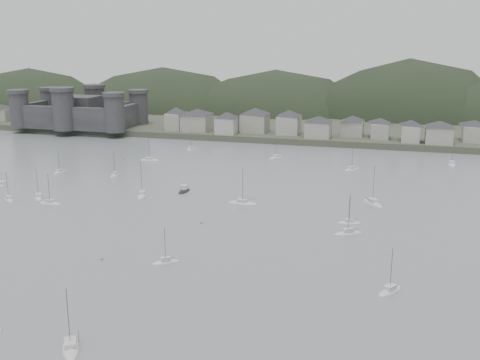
% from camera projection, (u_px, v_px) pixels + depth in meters
% --- Properties ---
extents(ground, '(900.00, 900.00, 0.00)m').
position_uv_depth(ground, '(136.00, 299.00, 112.44)').
color(ground, slate).
rests_on(ground, ground).
extents(far_shore_land, '(900.00, 250.00, 3.00)m').
position_uv_depth(far_shore_land, '(329.00, 110.00, 387.25)').
color(far_shore_land, '#383D2D').
rests_on(far_shore_land, ground).
extents(forested_ridge, '(851.55, 103.94, 102.57)m').
position_uv_depth(forested_ridge, '(330.00, 136.00, 365.20)').
color(forested_ridge, black).
rests_on(forested_ridge, ground).
extents(castle, '(66.00, 43.00, 20.00)m').
position_uv_depth(castle, '(80.00, 111.00, 309.34)').
color(castle, '#2D2D2F').
rests_on(castle, far_shore_land).
extents(waterfront_town, '(451.48, 28.46, 12.92)m').
position_uv_depth(waterfront_town, '(407.00, 128.00, 267.92)').
color(waterfront_town, gray).
rests_on(waterfront_town, far_shore_land).
extents(sailboat_lead, '(3.10, 6.63, 8.75)m').
position_uv_depth(sailboat_lead, '(60.00, 172.00, 216.92)').
color(sailboat_lead, silver).
rests_on(sailboat_lead, ground).
extents(moored_fleet, '(217.32, 175.29, 13.36)m').
position_uv_depth(moored_fleet, '(195.00, 206.00, 173.53)').
color(moored_fleet, silver).
rests_on(moored_fleet, ground).
extents(motor_launch_far, '(2.90, 7.56, 3.80)m').
position_uv_depth(motor_launch_far, '(184.00, 191.00, 190.18)').
color(motor_launch_far, black).
rests_on(motor_launch_far, ground).
extents(mooring_buoys, '(154.94, 140.10, 0.70)m').
position_uv_depth(mooring_buoys, '(191.00, 229.00, 152.42)').
color(mooring_buoys, '#C76A42').
rests_on(mooring_buoys, ground).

